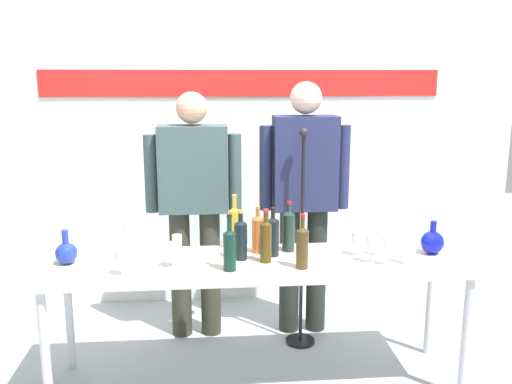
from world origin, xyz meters
The scene contains 25 objects.
ground_plane centered at (0.00, 0.00, 0.00)m, with size 10.00×10.00×0.00m, color #9EA7AD.
back_wall centered at (0.00, 1.33, 1.50)m, with size 4.35×0.11×3.00m.
display_table centered at (0.00, 0.00, 0.70)m, with size 2.42×0.60×0.77m.
decanter_blue_left centered at (-1.08, 0.04, 0.83)m, with size 0.12×0.12×0.20m.
decanter_blue_right centered at (1.04, 0.04, 0.84)m, with size 0.14×0.14×0.20m.
presenter_left centered at (-0.38, 0.67, 0.99)m, with size 0.65×0.22×1.70m.
presenter_right centered at (0.38, 0.67, 1.02)m, with size 0.62×0.22×1.76m.
wine_bottle_0 centered at (-0.10, 0.03, 0.89)m, with size 0.07×0.07×0.29m.
wine_bottle_1 centered at (0.04, -0.03, 0.90)m, with size 0.07×0.07×0.31m.
wine_bottle_2 centered at (-0.17, -0.15, 0.89)m, with size 0.07×0.07×0.31m.
wine_bottle_3 centered at (0.01, 0.15, 0.89)m, with size 0.07×0.07×0.29m.
wine_bottle_4 centered at (-0.12, 0.23, 0.91)m, with size 0.07×0.07×0.34m.
wine_bottle_5 centered at (0.09, 0.08, 0.89)m, with size 0.07×0.07×0.29m.
wine_bottle_6 centered at (0.23, -0.15, 0.89)m, with size 0.07×0.07×0.31m.
wine_bottle_7 centered at (0.20, 0.16, 0.90)m, with size 0.08×0.08×0.31m.
wine_glass_left_0 centered at (-0.74, -0.17, 0.87)m, with size 0.07×0.07×0.14m.
wine_glass_left_1 centered at (-0.47, 0.12, 0.85)m, with size 0.06×0.06×0.13m.
wine_glass_left_2 centered at (-0.76, 0.22, 0.88)m, with size 0.06×0.06×0.15m.
wine_glass_left_3 centered at (-0.48, -0.07, 0.87)m, with size 0.07×0.07×0.14m.
wine_glass_right_0 centered at (0.63, -0.09, 0.88)m, with size 0.07×0.07×0.16m.
wine_glass_right_1 centered at (0.72, 0.03, 0.87)m, with size 0.06×0.06×0.15m.
wine_glass_right_2 centered at (0.71, -0.14, 0.88)m, with size 0.06×0.06×0.15m.
wine_glass_right_3 centered at (0.59, 0.04, 0.87)m, with size 0.07×0.07×0.14m.
wine_glass_right_4 centered at (0.84, -0.13, 0.88)m, with size 0.07×0.07×0.16m.
microphone_stand centered at (0.33, 0.47, 0.49)m, with size 0.20×0.20×1.48m.
Camera 1 is at (-0.27, -2.98, 1.81)m, focal length 38.48 mm.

